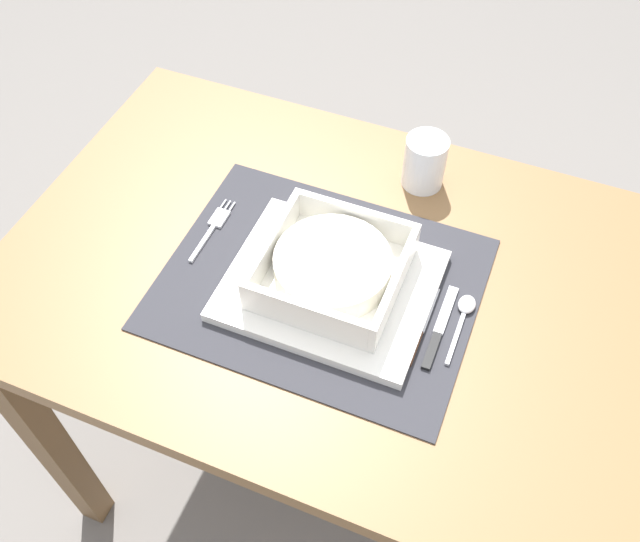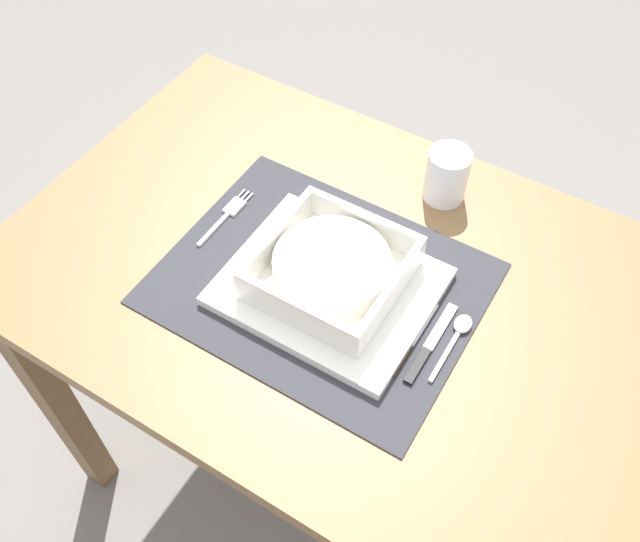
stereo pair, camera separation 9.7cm
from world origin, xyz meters
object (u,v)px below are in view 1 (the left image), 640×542
(spoon, at_px, (464,312))
(butter_knife, at_px, (438,332))
(drinking_glass, at_px, (424,164))
(fork, at_px, (214,225))
(bread_knife, at_px, (420,330))
(dining_table, at_px, (337,316))
(porridge_bowl, at_px, (333,268))

(spoon, bearing_deg, butter_knife, -121.11)
(drinking_glass, bearing_deg, fork, -141.14)
(bread_knife, height_order, drinking_glass, drinking_glass)
(dining_table, xyz_separation_m, spoon, (0.19, -0.00, 0.12))
(butter_knife, distance_m, drinking_glass, 0.29)
(dining_table, xyz_separation_m, drinking_glass, (0.06, 0.22, 0.15))
(drinking_glass, bearing_deg, dining_table, -104.46)
(butter_knife, xyz_separation_m, bread_knife, (-0.02, -0.01, -0.00))
(spoon, bearing_deg, drinking_glass, 117.40)
(porridge_bowl, xyz_separation_m, spoon, (0.19, 0.02, -0.03))
(dining_table, xyz_separation_m, fork, (-0.21, 0.01, 0.12))
(spoon, bearing_deg, porridge_bowl, -175.51)
(porridge_bowl, height_order, fork, porridge_bowl)
(butter_knife, xyz_separation_m, drinking_glass, (-0.11, 0.27, 0.03))
(dining_table, distance_m, drinking_glass, 0.28)
(fork, height_order, spoon, spoon)
(fork, bearing_deg, drinking_glass, 35.50)
(spoon, xyz_separation_m, drinking_glass, (-0.13, 0.23, 0.03))
(porridge_bowl, xyz_separation_m, bread_knife, (0.14, -0.03, -0.04))
(dining_table, height_order, bread_knife, bread_knife)
(porridge_bowl, xyz_separation_m, butter_knife, (0.16, -0.02, -0.04))
(spoon, xyz_separation_m, butter_knife, (-0.02, -0.04, -0.00))
(spoon, bearing_deg, dining_table, 176.53)
(bread_knife, xyz_separation_m, drinking_glass, (-0.08, 0.28, 0.03))
(bread_knife, bearing_deg, porridge_bowl, 167.15)
(fork, relative_size, bread_knife, 0.98)
(butter_knife, bearing_deg, spoon, 62.30)
(spoon, relative_size, drinking_glass, 1.35)
(butter_knife, bearing_deg, porridge_bowl, 173.42)
(dining_table, xyz_separation_m, bread_knife, (0.14, -0.05, 0.12))
(bread_knife, distance_m, drinking_glass, 0.29)
(porridge_bowl, height_order, butter_knife, porridge_bowl)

